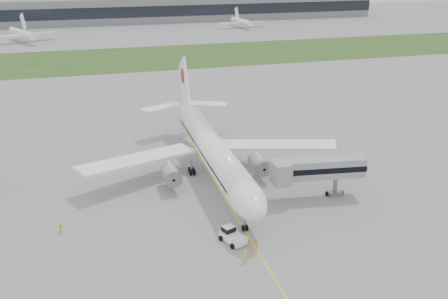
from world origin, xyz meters
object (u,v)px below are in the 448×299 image
object	(u,v)px
jet_bridge	(314,169)
ground_crew_near	(244,257)
airliner	(211,148)
pushback_tug	(232,235)

from	to	relation	value
jet_bridge	ground_crew_near	distance (m)	22.70
airliner	ground_crew_near	world-z (taller)	airliner
airliner	jet_bridge	xyz separation A→B (m)	(14.03, -13.07, -0.29)
pushback_tug	ground_crew_near	world-z (taller)	pushback_tug
ground_crew_near	jet_bridge	bearing A→B (deg)	-176.59
airliner	jet_bridge	bearing A→B (deg)	-42.97
jet_bridge	ground_crew_near	size ratio (longest dim) A/B	8.17
pushback_tug	ground_crew_near	bearing A→B (deg)	-112.06
pushback_tug	ground_crew_near	size ratio (longest dim) A/B	2.29
airliner	ground_crew_near	bearing A→B (deg)	-95.43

